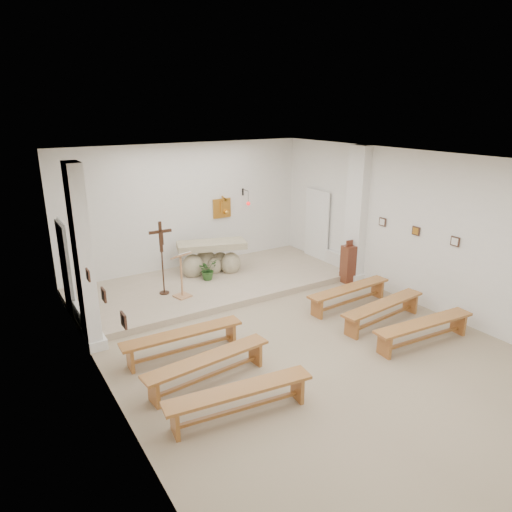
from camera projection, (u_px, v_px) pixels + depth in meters
ground at (296, 343)px, 8.90m from camera, size 7.00×10.00×0.00m
wall_left at (106, 298)px, 6.59m from camera, size 0.02×10.00×3.50m
wall_right at (424, 231)px, 10.12m from camera, size 0.02×10.00×3.50m
wall_back at (187, 209)px, 12.37m from camera, size 7.00×0.02×3.50m
ceiling at (301, 161)px, 7.82m from camera, size 7.00×10.00×0.02m
sanctuary_platform at (214, 283)px, 11.70m from camera, size 6.98×3.00×0.15m
pilaster_left at (83, 259)px, 8.27m from camera, size 0.26×0.55×3.50m
pilaster_right at (356, 215)px, 11.67m from camera, size 0.26×0.55×3.50m
gold_wall_relief at (222, 208)px, 12.91m from camera, size 0.55×0.04×0.55m
sanctuary_lamp at (248, 202)px, 13.01m from camera, size 0.11×0.36×0.44m
station_frame_left_front at (124, 320)px, 5.97m from camera, size 0.03×0.20×0.20m
station_frame_left_mid at (104, 295)px, 6.77m from camera, size 0.03×0.20×0.20m
station_frame_left_rear at (88, 275)px, 7.58m from camera, size 0.03×0.20×0.20m
station_frame_right_front at (455, 241)px, 9.47m from camera, size 0.03×0.20×0.20m
station_frame_right_mid at (416, 231)px, 10.28m from camera, size 0.03×0.20×0.20m
station_frame_right_rear at (383, 222)px, 11.08m from camera, size 0.03×0.20×0.20m
radiator_left at (81, 319)px, 9.26m from camera, size 0.10×0.85×0.52m
radiator_right at (337, 262)px, 12.72m from camera, size 0.10×0.85×0.52m
altar at (211, 259)px, 12.16m from camera, size 1.92×1.21×0.93m
lectern at (182, 275)px, 10.50m from camera, size 0.46×0.42×1.12m
crucifix_stand at (162, 253)px, 10.55m from camera, size 0.53×0.23×1.76m
potted_plant at (208, 269)px, 11.68m from camera, size 0.58×0.54×0.54m
donation_pedestal at (348, 264)px, 11.84m from camera, size 0.32×0.32×1.14m
bench_left_front at (183, 338)px, 8.34m from camera, size 2.28×0.45×0.48m
bench_right_front at (349, 292)px, 10.40m from camera, size 2.28×0.47×0.48m
bench_left_second at (208, 363)px, 7.51m from camera, size 2.29×0.57×0.48m
bench_right_second at (383, 308)px, 9.57m from camera, size 2.29×0.58×0.48m
bench_left_third at (240, 395)px, 6.67m from camera, size 2.29×0.64×0.48m
bench_right_third at (424, 327)px, 8.74m from camera, size 2.29×0.54×0.48m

